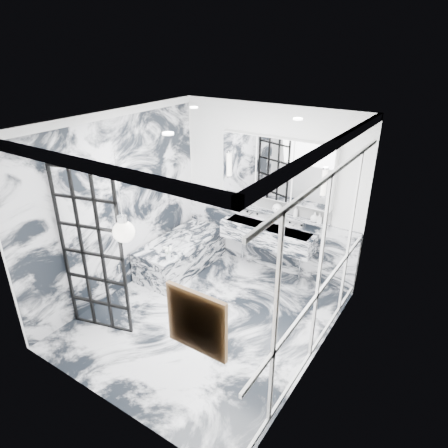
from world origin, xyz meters
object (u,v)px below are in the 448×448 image
Objects in this scene: trough_sink at (268,235)px; bathtub at (181,254)px; crittall_door at (92,254)px; mirror_cabinet at (276,169)px.

bathtub is at bearing -153.52° from trough_sink.
mirror_cabinet is at bearing 49.24° from crittall_door.
mirror_cabinet is at bearing 90.00° from trough_sink.
trough_sink is at bearing -90.00° from mirror_cabinet.
trough_sink is at bearing 47.74° from crittall_door.
bathtub is at bearing 76.56° from crittall_door.
bathtub is (-1.32, -0.83, -1.54)m from mirror_cabinet.
mirror_cabinet reaches higher than bathtub.
bathtub is (-1.33, -0.66, -0.45)m from trough_sink.
mirror_cabinet is (1.27, 2.66, 0.67)m from crittall_door.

